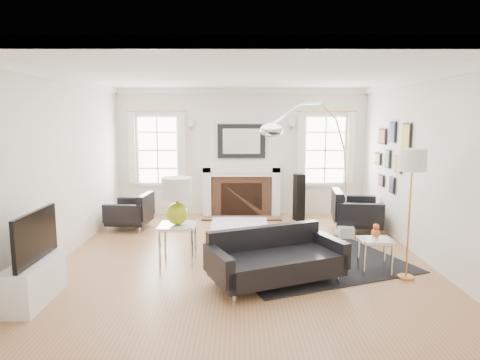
{
  "coord_description": "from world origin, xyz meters",
  "views": [
    {
      "loc": [
        -0.06,
        -6.48,
        2.13
      ],
      "look_at": [
        -0.04,
        0.3,
        1.16
      ],
      "focal_mm": 32.0,
      "sensor_mm": 36.0,
      "label": 1
    }
  ],
  "objects_px": {
    "armchair_right": "(353,212)",
    "gourd_lamp": "(177,198)",
    "sofa": "(275,259)",
    "coffee_table": "(239,225)",
    "armchair_left": "(132,213)",
    "fireplace": "(241,192)",
    "arc_floor_lamp": "(312,167)"
  },
  "relations": [
    {
      "from": "armchair_right",
      "to": "gourd_lamp",
      "type": "relative_size",
      "value": 1.5
    },
    {
      "from": "sofa",
      "to": "coffee_table",
      "type": "bearing_deg",
      "value": 106.68
    },
    {
      "from": "armchair_left",
      "to": "gourd_lamp",
      "type": "relative_size",
      "value": 1.32
    },
    {
      "from": "armchair_right",
      "to": "gourd_lamp",
      "type": "distance_m",
      "value": 3.67
    },
    {
      "from": "armchair_left",
      "to": "armchair_right",
      "type": "xyz_separation_m",
      "value": [
        4.28,
        -0.18,
        0.04
      ]
    },
    {
      "from": "fireplace",
      "to": "gourd_lamp",
      "type": "bearing_deg",
      "value": -107.03
    },
    {
      "from": "armchair_right",
      "to": "coffee_table",
      "type": "xyz_separation_m",
      "value": [
        -2.18,
        -1.08,
        0.02
      ]
    },
    {
      "from": "gourd_lamp",
      "to": "fireplace",
      "type": "bearing_deg",
      "value": 72.97
    },
    {
      "from": "fireplace",
      "to": "armchair_right",
      "type": "height_order",
      "value": "fireplace"
    },
    {
      "from": "armchair_left",
      "to": "gourd_lamp",
      "type": "bearing_deg",
      "value": -59.98
    },
    {
      "from": "fireplace",
      "to": "arc_floor_lamp",
      "type": "distance_m",
      "value": 2.7
    },
    {
      "from": "gourd_lamp",
      "to": "sofa",
      "type": "bearing_deg",
      "value": -28.64
    },
    {
      "from": "sofa",
      "to": "coffee_table",
      "type": "xyz_separation_m",
      "value": [
        -0.46,
        1.53,
        0.07
      ]
    },
    {
      "from": "armchair_left",
      "to": "gourd_lamp",
      "type": "xyz_separation_m",
      "value": [
        1.18,
        -2.04,
        0.67
      ]
    },
    {
      "from": "arc_floor_lamp",
      "to": "armchair_right",
      "type": "bearing_deg",
      "value": 46.27
    },
    {
      "from": "coffee_table",
      "to": "gourd_lamp",
      "type": "bearing_deg",
      "value": -139.46
    },
    {
      "from": "arc_floor_lamp",
      "to": "fireplace",
      "type": "bearing_deg",
      "value": 116.59
    },
    {
      "from": "coffee_table",
      "to": "sofa",
      "type": "bearing_deg",
      "value": -73.32
    },
    {
      "from": "armchair_right",
      "to": "sofa",
      "type": "bearing_deg",
      "value": -123.42
    },
    {
      "from": "coffee_table",
      "to": "arc_floor_lamp",
      "type": "xyz_separation_m",
      "value": [
        1.2,
        0.05,
        0.96
      ]
    },
    {
      "from": "fireplace",
      "to": "armchair_left",
      "type": "relative_size",
      "value": 1.84
    },
    {
      "from": "armchair_right",
      "to": "coffee_table",
      "type": "distance_m",
      "value": 2.43
    },
    {
      "from": "armchair_left",
      "to": "sofa",
      "type": "bearing_deg",
      "value": -47.57
    },
    {
      "from": "fireplace",
      "to": "arc_floor_lamp",
      "type": "bearing_deg",
      "value": -63.41
    },
    {
      "from": "sofa",
      "to": "armchair_left",
      "type": "relative_size",
      "value": 2.07
    },
    {
      "from": "sofa",
      "to": "coffee_table",
      "type": "distance_m",
      "value": 1.6
    },
    {
      "from": "armchair_right",
      "to": "coffee_table",
      "type": "relative_size",
      "value": 1.12
    },
    {
      "from": "coffee_table",
      "to": "arc_floor_lamp",
      "type": "relative_size",
      "value": 0.38
    },
    {
      "from": "coffee_table",
      "to": "arc_floor_lamp",
      "type": "height_order",
      "value": "arc_floor_lamp"
    },
    {
      "from": "sofa",
      "to": "armchair_right",
      "type": "height_order",
      "value": "armchair_right"
    },
    {
      "from": "sofa",
      "to": "arc_floor_lamp",
      "type": "height_order",
      "value": "arc_floor_lamp"
    },
    {
      "from": "fireplace",
      "to": "arc_floor_lamp",
      "type": "xyz_separation_m",
      "value": [
        1.15,
        -2.3,
        0.81
      ]
    }
  ]
}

